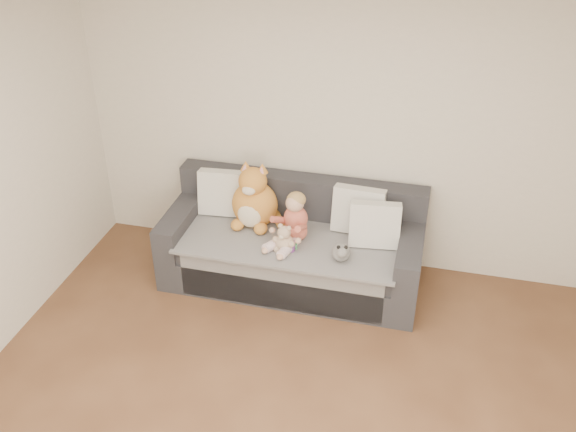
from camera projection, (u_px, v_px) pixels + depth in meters
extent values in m
plane|color=white|center=(246.00, 73.00, 2.63)|extent=(5.00, 5.00, 0.00)
plane|color=silver|center=(339.00, 126.00, 5.37)|extent=(4.50, 0.00, 4.50)
cube|color=#27272B|center=(292.00, 265.00, 5.64)|extent=(2.20, 0.90, 0.30)
cube|color=#27272B|center=(291.00, 246.00, 5.50)|extent=(1.90, 0.80, 0.15)
cube|color=#27272B|center=(302.00, 197.00, 5.67)|extent=(2.20, 0.20, 0.40)
cube|color=#27272B|center=(183.00, 222.00, 5.69)|extent=(0.20, 0.90, 0.30)
cube|color=#27272B|center=(410.00, 253.00, 5.28)|extent=(0.20, 0.90, 0.30)
cube|color=gray|center=(291.00, 239.00, 5.43)|extent=(1.85, 0.88, 0.02)
cube|color=gray|center=(279.00, 289.00, 5.24)|extent=(1.70, 0.02, 0.41)
cube|color=beige|center=(224.00, 193.00, 5.68)|extent=(0.46, 0.24, 0.42)
cube|color=beige|center=(358.00, 210.00, 5.43)|extent=(0.44, 0.22, 0.41)
cube|color=beige|center=(375.00, 225.00, 5.25)|extent=(0.43, 0.23, 0.39)
ellipsoid|color=#C95847|center=(295.00, 231.00, 5.37)|extent=(0.21, 0.17, 0.17)
ellipsoid|color=#C95847|center=(296.00, 218.00, 5.31)|extent=(0.20, 0.17, 0.22)
ellipsoid|color=#DBAA8C|center=(295.00, 203.00, 5.22)|extent=(0.15, 0.15, 0.15)
ellipsoid|color=tan|center=(296.00, 199.00, 5.22)|extent=(0.16, 0.16, 0.12)
cylinder|color=#C95847|center=(281.00, 220.00, 5.32)|extent=(0.18, 0.20, 0.14)
cylinder|color=#C95847|center=(301.00, 228.00, 5.22)|extent=(0.07, 0.21, 0.14)
ellipsoid|color=#DBAA8C|center=(272.00, 230.00, 5.32)|extent=(0.05, 0.05, 0.05)
ellipsoid|color=#DBAA8C|center=(298.00, 241.00, 5.19)|extent=(0.05, 0.05, 0.05)
cylinder|color=#E5B2C6|center=(276.00, 243.00, 5.30)|extent=(0.20, 0.27, 0.09)
cylinder|color=#E5B2C6|center=(288.00, 248.00, 5.24)|extent=(0.14, 0.28, 0.09)
ellipsoid|color=#DBAA8C|center=(265.00, 250.00, 5.22)|extent=(0.06, 0.08, 0.04)
ellipsoid|color=#DBAA8C|center=(280.00, 256.00, 5.14)|extent=(0.06, 0.08, 0.04)
ellipsoid|color=gold|center=(255.00, 204.00, 5.55)|extent=(0.40, 0.34, 0.42)
ellipsoid|color=beige|center=(250.00, 215.00, 5.45)|extent=(0.21, 0.09, 0.23)
ellipsoid|color=gold|center=(253.00, 181.00, 5.39)|extent=(0.24, 0.24, 0.24)
ellipsoid|color=beige|center=(249.00, 190.00, 5.32)|extent=(0.12, 0.07, 0.08)
cone|color=gold|center=(246.00, 166.00, 5.39)|extent=(0.10, 0.10, 0.08)
cone|color=pink|center=(245.00, 167.00, 5.38)|extent=(0.06, 0.06, 0.05)
cone|color=gold|center=(262.00, 168.00, 5.35)|extent=(0.10, 0.10, 0.08)
cone|color=pink|center=(262.00, 169.00, 5.34)|extent=(0.06, 0.06, 0.05)
ellipsoid|color=gold|center=(237.00, 225.00, 5.51)|extent=(0.12, 0.14, 0.09)
ellipsoid|color=gold|center=(261.00, 229.00, 5.46)|extent=(0.12, 0.14, 0.09)
cylinder|color=gold|center=(278.00, 218.00, 5.62)|extent=(0.19, 0.27, 0.10)
ellipsoid|color=tan|center=(285.00, 243.00, 5.23)|extent=(0.16, 0.13, 0.16)
ellipsoid|color=tan|center=(284.00, 233.00, 5.17)|extent=(0.11, 0.11, 0.11)
ellipsoid|color=tan|center=(280.00, 226.00, 5.17)|extent=(0.04, 0.04, 0.04)
ellipsoid|color=tan|center=(289.00, 228.00, 5.14)|extent=(0.04, 0.04, 0.04)
ellipsoid|color=beige|center=(282.00, 236.00, 5.15)|extent=(0.04, 0.04, 0.04)
ellipsoid|color=tan|center=(276.00, 239.00, 5.23)|extent=(0.06, 0.06, 0.06)
ellipsoid|color=tan|center=(291.00, 244.00, 5.18)|extent=(0.06, 0.06, 0.06)
ellipsoid|color=tan|center=(277.00, 249.00, 5.24)|extent=(0.06, 0.06, 0.06)
ellipsoid|color=tan|center=(287.00, 252.00, 5.21)|extent=(0.06, 0.06, 0.06)
ellipsoid|color=white|center=(341.00, 252.00, 5.13)|extent=(0.15, 0.18, 0.13)
ellipsoid|color=white|center=(342.00, 253.00, 5.03)|extent=(0.09, 0.09, 0.09)
ellipsoid|color=black|center=(339.00, 247.00, 5.02)|extent=(0.03, 0.03, 0.03)
ellipsoid|color=black|center=(346.00, 247.00, 5.02)|extent=(0.03, 0.03, 0.03)
cylinder|color=purple|center=(291.00, 246.00, 5.24)|extent=(0.07, 0.07, 0.09)
cone|color=green|center=(291.00, 240.00, 5.21)|extent=(0.06, 0.06, 0.04)
cylinder|color=green|center=(285.00, 245.00, 5.24)|extent=(0.02, 0.02, 0.06)
cylinder|color=green|center=(296.00, 246.00, 5.23)|extent=(0.02, 0.02, 0.06)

